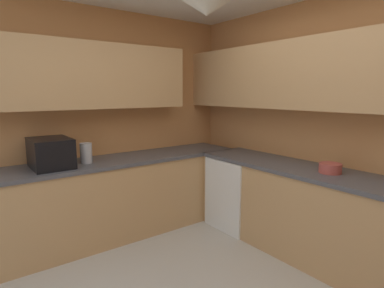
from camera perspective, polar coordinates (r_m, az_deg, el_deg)
The scene contains 7 objects.
room_shell at distance 2.62m, azimuth 6.28°, elevation 12.09°, with size 4.20×3.63×2.63m.
counter_run_left at distance 3.70m, azimuth -15.04°, elevation -9.57°, with size 0.65×3.24×0.89m.
counter_run_back at distance 3.24m, azimuth 25.74°, elevation -12.94°, with size 3.29×0.65×0.89m.
dishwasher at distance 3.93m, azimuth 8.61°, elevation -8.58°, with size 0.60×0.60×0.85m, color white.
microwave at distance 3.40m, azimuth -24.23°, elevation -1.48°, with size 0.48×0.36×0.29m, color black.
kettle at distance 3.48m, azimuth -18.64°, elevation -1.57°, with size 0.12×0.12×0.21m, color #B7B7BC.
bowl at distance 3.17m, azimuth 23.76°, elevation -4.02°, with size 0.20×0.20×0.09m, color #B74C42.
Camera 1 is at (1.54, -1.27, 1.62)m, focal length 29.44 mm.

